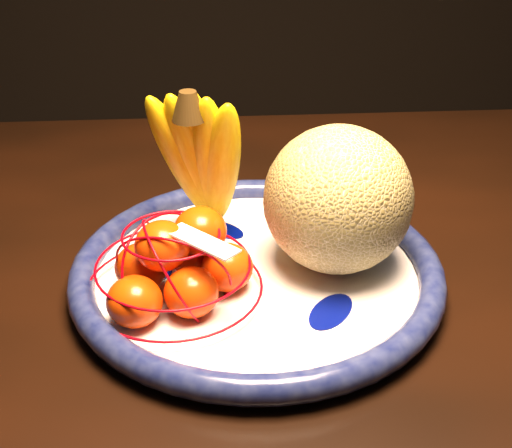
{
  "coord_description": "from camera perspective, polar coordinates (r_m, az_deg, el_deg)",
  "views": [
    {
      "loc": [
        -0.2,
        -0.64,
        1.16
      ],
      "look_at": [
        -0.14,
        0.01,
        0.79
      ],
      "focal_mm": 50.0,
      "sensor_mm": 36.0,
      "label": 1
    }
  ],
  "objects": [
    {
      "name": "mandarin_bag",
      "position": [
        0.72,
        -6.28,
        -3.38
      ],
      "size": [
        0.23,
        0.23,
        0.11
      ],
      "rotation": [
        0.0,
        0.0,
        0.37
      ],
      "color": "#FF3B00",
      "rests_on": "fruit_bowl"
    },
    {
      "name": "banana_bunch",
      "position": [
        0.79,
        -4.27,
        5.45
      ],
      "size": [
        0.13,
        0.13,
        0.21
      ],
      "rotation": [
        0.0,
        0.0,
        -0.36
      ],
      "color": "yellow",
      "rests_on": "fruit_bowl"
    },
    {
      "name": "cantaloupe",
      "position": [
        0.75,
        6.57,
        1.96
      ],
      "size": [
        0.16,
        0.16,
        0.16
      ],
      "primitive_type": "sphere",
      "color": "olive",
      "rests_on": "fruit_bowl"
    },
    {
      "name": "dining_table",
      "position": [
        0.91,
        11.84,
        -5.82
      ],
      "size": [
        1.46,
        0.9,
        0.72
      ],
      "rotation": [
        0.0,
        0.0,
        -0.02
      ],
      "color": "black",
      "rests_on": "ground"
    },
    {
      "name": "fruit_bowl",
      "position": [
        0.77,
        0.06,
        -3.89
      ],
      "size": [
        0.4,
        0.4,
        0.03
      ],
      "rotation": [
        0.0,
        0.0,
        0.32
      ],
      "color": "white",
      "rests_on": "dining_table"
    },
    {
      "name": "price_tag",
      "position": [
        0.68,
        -4.31,
        -1.39
      ],
      "size": [
        0.07,
        0.07,
        0.01
      ],
      "primitive_type": "cube",
      "rotation": [
        -0.14,
        0.1,
        -0.67
      ],
      "color": "white",
      "rests_on": "mandarin_bag"
    }
  ]
}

